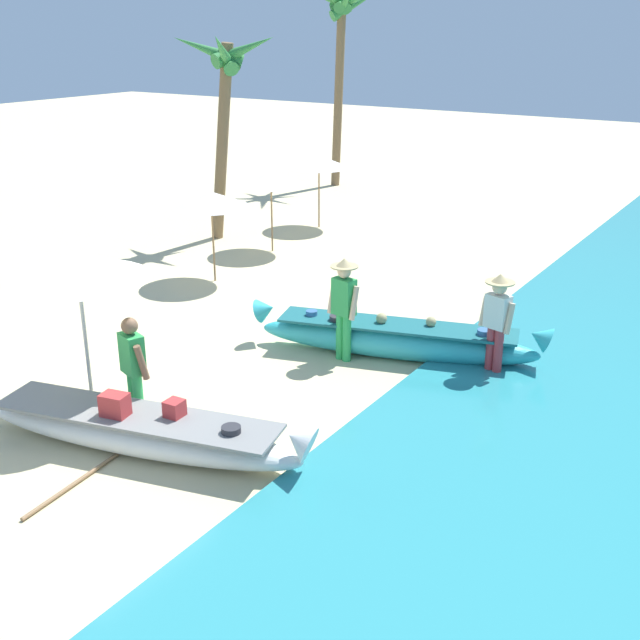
{
  "coord_description": "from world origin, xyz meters",
  "views": [
    {
      "loc": [
        8.16,
        -6.62,
        5.12
      ],
      "look_at": [
        2.12,
        2.71,
        0.9
      ],
      "focal_mm": 43.95,
      "sensor_mm": 36.0,
      "label": 1
    }
  ],
  "objects_px": {
    "patio_umbrella_large": "(77,267)",
    "palm_tree_tall_inland": "(342,22)",
    "boat_white_foreground": "(137,430)",
    "person_vendor_assistant": "(497,318)",
    "paddle": "(95,470)",
    "person_tourist_customer": "(133,366)",
    "palm_tree_leaning_seaward": "(227,77)",
    "person_vendor_hatted": "(344,302)",
    "boat_cyan_midground": "(396,339)"
  },
  "relations": [
    {
      "from": "boat_white_foreground",
      "to": "person_tourist_customer",
      "type": "relative_size",
      "value": 3.07
    },
    {
      "from": "person_tourist_customer",
      "to": "person_vendor_assistant",
      "type": "bearing_deg",
      "value": 50.23
    },
    {
      "from": "person_vendor_assistant",
      "to": "paddle",
      "type": "xyz_separation_m",
      "value": [
        -3.04,
        -5.29,
        -0.93
      ]
    },
    {
      "from": "boat_cyan_midground",
      "to": "palm_tree_tall_inland",
      "type": "height_order",
      "value": "palm_tree_tall_inland"
    },
    {
      "from": "person_vendor_hatted",
      "to": "person_tourist_customer",
      "type": "bearing_deg",
      "value": -109.01
    },
    {
      "from": "boat_white_foreground",
      "to": "patio_umbrella_large",
      "type": "xyz_separation_m",
      "value": [
        -1.31,
        0.42,
        1.84
      ]
    },
    {
      "from": "boat_white_foreground",
      "to": "person_tourist_customer",
      "type": "distance_m",
      "value": 0.9
    },
    {
      "from": "patio_umbrella_large",
      "to": "person_tourist_customer",
      "type": "bearing_deg",
      "value": 3.91
    },
    {
      "from": "paddle",
      "to": "person_vendor_hatted",
      "type": "bearing_deg",
      "value": 80.44
    },
    {
      "from": "person_vendor_assistant",
      "to": "palm_tree_leaning_seaward",
      "type": "distance_m",
      "value": 9.93
    },
    {
      "from": "paddle",
      "to": "patio_umbrella_large",
      "type": "bearing_deg",
      "value": 138.48
    },
    {
      "from": "boat_white_foreground",
      "to": "paddle",
      "type": "xyz_separation_m",
      "value": [
        -0.08,
        -0.67,
        -0.26
      ]
    },
    {
      "from": "boat_white_foreground",
      "to": "palm_tree_tall_inland",
      "type": "height_order",
      "value": "palm_tree_tall_inland"
    },
    {
      "from": "patio_umbrella_large",
      "to": "palm_tree_leaning_seaward",
      "type": "xyz_separation_m",
      "value": [
        -4.22,
        8.38,
        1.83
      ]
    },
    {
      "from": "boat_cyan_midground",
      "to": "person_vendor_hatted",
      "type": "relative_size",
      "value": 2.8
    },
    {
      "from": "boat_cyan_midground",
      "to": "palm_tree_tall_inland",
      "type": "relative_size",
      "value": 0.76
    },
    {
      "from": "person_vendor_hatted",
      "to": "palm_tree_leaning_seaward",
      "type": "height_order",
      "value": "palm_tree_leaning_seaward"
    },
    {
      "from": "person_vendor_hatted",
      "to": "palm_tree_leaning_seaward",
      "type": "relative_size",
      "value": 0.34
    },
    {
      "from": "person_tourist_customer",
      "to": "palm_tree_leaning_seaward",
      "type": "relative_size",
      "value": 0.31
    },
    {
      "from": "patio_umbrella_large",
      "to": "palm_tree_leaning_seaward",
      "type": "relative_size",
      "value": 0.46
    },
    {
      "from": "patio_umbrella_large",
      "to": "palm_tree_tall_inland",
      "type": "distance_m",
      "value": 17.14
    },
    {
      "from": "palm_tree_leaning_seaward",
      "to": "paddle",
      "type": "xyz_separation_m",
      "value": [
        5.45,
        -9.47,
        -3.92
      ]
    },
    {
      "from": "person_vendor_hatted",
      "to": "paddle",
      "type": "relative_size",
      "value": 0.93
    },
    {
      "from": "patio_umbrella_large",
      "to": "palm_tree_leaning_seaward",
      "type": "height_order",
      "value": "palm_tree_leaning_seaward"
    },
    {
      "from": "boat_cyan_midground",
      "to": "palm_tree_leaning_seaward",
      "type": "height_order",
      "value": "palm_tree_leaning_seaward"
    },
    {
      "from": "boat_cyan_midground",
      "to": "patio_umbrella_large",
      "type": "bearing_deg",
      "value": -123.59
    },
    {
      "from": "boat_cyan_midground",
      "to": "patio_umbrella_large",
      "type": "relative_size",
      "value": 2.07
    },
    {
      "from": "person_vendor_assistant",
      "to": "paddle",
      "type": "bearing_deg",
      "value": -119.87
    },
    {
      "from": "person_vendor_hatted",
      "to": "patio_umbrella_large",
      "type": "height_order",
      "value": "patio_umbrella_large"
    },
    {
      "from": "boat_cyan_midground",
      "to": "person_vendor_hatted",
      "type": "bearing_deg",
      "value": -140.83
    },
    {
      "from": "boat_white_foreground",
      "to": "palm_tree_leaning_seaward",
      "type": "height_order",
      "value": "palm_tree_leaning_seaward"
    },
    {
      "from": "person_vendor_hatted",
      "to": "palm_tree_tall_inland",
      "type": "height_order",
      "value": "palm_tree_tall_inland"
    },
    {
      "from": "person_vendor_hatted",
      "to": "paddle",
      "type": "distance_m",
      "value": 4.73
    },
    {
      "from": "boat_white_foreground",
      "to": "person_tourist_customer",
      "type": "xyz_separation_m",
      "value": [
        -0.49,
        0.48,
        0.59
      ]
    },
    {
      "from": "boat_cyan_midground",
      "to": "paddle",
      "type": "xyz_separation_m",
      "value": [
        -1.44,
        -5.11,
        -0.29
      ]
    },
    {
      "from": "person_vendor_assistant",
      "to": "patio_umbrella_large",
      "type": "bearing_deg",
      "value": -135.49
    },
    {
      "from": "palm_tree_tall_inland",
      "to": "patio_umbrella_large",
      "type": "bearing_deg",
      "value": -70.47
    },
    {
      "from": "boat_white_foreground",
      "to": "person_vendor_hatted",
      "type": "height_order",
      "value": "person_vendor_hatted"
    },
    {
      "from": "person_tourist_customer",
      "to": "paddle",
      "type": "bearing_deg",
      "value": -70.37
    },
    {
      "from": "palm_tree_leaning_seaward",
      "to": "paddle",
      "type": "bearing_deg",
      "value": -60.08
    },
    {
      "from": "boat_white_foreground",
      "to": "palm_tree_leaning_seaward",
      "type": "relative_size",
      "value": 0.96
    },
    {
      "from": "person_vendor_hatted",
      "to": "person_tourist_customer",
      "type": "relative_size",
      "value": 1.09
    },
    {
      "from": "person_tourist_customer",
      "to": "paddle",
      "type": "distance_m",
      "value": 1.49
    },
    {
      "from": "person_tourist_customer",
      "to": "palm_tree_tall_inland",
      "type": "height_order",
      "value": "palm_tree_tall_inland"
    },
    {
      "from": "person_vendor_hatted",
      "to": "person_tourist_customer",
      "type": "xyz_separation_m",
      "value": [
        -1.18,
        -3.42,
        -0.11
      ]
    },
    {
      "from": "boat_white_foreground",
      "to": "paddle",
      "type": "bearing_deg",
      "value": -96.71
    },
    {
      "from": "person_vendor_assistant",
      "to": "palm_tree_tall_inland",
      "type": "distance_m",
      "value": 15.9
    },
    {
      "from": "person_vendor_hatted",
      "to": "person_tourist_customer",
      "type": "height_order",
      "value": "person_vendor_hatted"
    },
    {
      "from": "paddle",
      "to": "palm_tree_leaning_seaward",
      "type": "bearing_deg",
      "value": 119.92
    },
    {
      "from": "boat_cyan_midground",
      "to": "person_vendor_hatted",
      "type": "xyz_separation_m",
      "value": [
        -0.67,
        -0.54,
        0.67
      ]
    }
  ]
}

